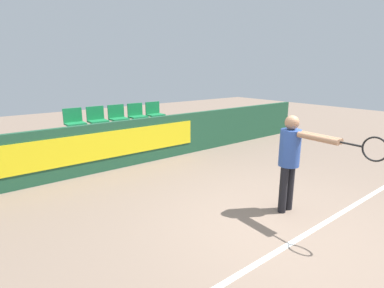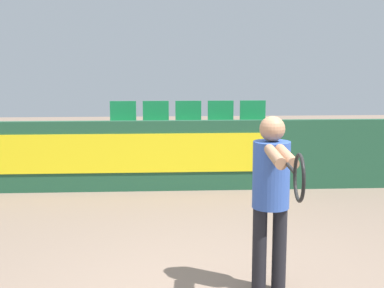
{
  "view_description": "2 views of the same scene",
  "coord_description": "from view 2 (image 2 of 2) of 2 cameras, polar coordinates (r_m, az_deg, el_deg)",
  "views": [
    {
      "loc": [
        -3.64,
        -2.38,
        2.33
      ],
      "look_at": [
        -0.2,
        1.97,
        0.92
      ],
      "focal_mm": 28.0,
      "sensor_mm": 36.0,
      "label": 1
    },
    {
      "loc": [
        -0.5,
        -4.3,
        2.12
      ],
      "look_at": [
        -0.14,
        2.14,
        1.07
      ],
      "focal_mm": 50.0,
      "sensor_mm": 36.0,
      "label": 2
    }
  ],
  "objects": [
    {
      "name": "tennis_player",
      "position": [
        4.74,
        8.54,
        -4.51
      ],
      "size": [
        0.33,
        1.58,
        1.62
      ],
      "rotation": [
        0.0,
        0.0,
        -0.06
      ],
      "color": "black",
      "rests_on": "ground"
    },
    {
      "name": "barrier_wall",
      "position": [
        8.55,
        -0.08,
        -1.22
      ],
      "size": [
        11.91,
        0.14,
        1.13
      ],
      "color": "#1E4C33",
      "rests_on": "ground"
    },
    {
      "name": "stadium_chair_2",
      "position": [
        9.2,
        -0.07,
        -0.19
      ],
      "size": [
        0.49,
        0.4,
        0.54
      ],
      "color": "#333333",
      "rests_on": "bleacher_tier_front"
    },
    {
      "name": "stadium_chair_4",
      "position": [
        9.35,
        7.5,
        -0.12
      ],
      "size": [
        0.49,
        0.4,
        0.54
      ],
      "color": "#333333",
      "rests_on": "bleacher_tier_front"
    },
    {
      "name": "stadium_chair_9",
      "position": [
        10.21,
        6.58,
        2.84
      ],
      "size": [
        0.49,
        0.4,
        0.54
      ],
      "color": "#333333",
      "rests_on": "bleacher_tier_middle"
    },
    {
      "name": "stadium_chair_6",
      "position": [
        10.06,
        -3.88,
        2.79
      ],
      "size": [
        0.49,
        0.4,
        0.54
      ],
      "color": "#333333",
      "rests_on": "bleacher_tier_middle"
    },
    {
      "name": "bleacher_tier_middle",
      "position": [
        10.04,
        -0.33,
        -0.73
      ],
      "size": [
        11.51,
        0.93,
        0.76
      ],
      "color": "gray",
      "rests_on": "ground"
    },
    {
      "name": "stadium_chair_8",
      "position": [
        10.12,
        3.13,
        2.84
      ],
      "size": [
        0.49,
        0.4,
        0.54
      ],
      "color": "#333333",
      "rests_on": "bleacher_tier_middle"
    },
    {
      "name": "stadium_chair_5",
      "position": [
        10.09,
        -7.39,
        2.75
      ],
      "size": [
        0.49,
        0.4,
        0.54
      ],
      "color": "#333333",
      "rests_on": "bleacher_tier_middle"
    },
    {
      "name": "stadium_chair_1",
      "position": [
        9.19,
        -3.91,
        -0.23
      ],
      "size": [
        0.49,
        0.4,
        0.54
      ],
      "color": "#333333",
      "rests_on": "bleacher_tier_front"
    },
    {
      "name": "bleacher_tier_front",
      "position": [
        9.16,
        -0.03,
        -2.91
      ],
      "size": [
        11.51,
        0.93,
        0.38
      ],
      "color": "gray",
      "rests_on": "ground"
    },
    {
      "name": "stadium_chair_0",
      "position": [
        9.22,
        -7.75,
        -0.26
      ],
      "size": [
        0.49,
        0.4,
        0.54
      ],
      "color": "#333333",
      "rests_on": "bleacher_tier_front"
    },
    {
      "name": "stadium_chair_7",
      "position": [
        10.07,
        -0.37,
        2.82
      ],
      "size": [
        0.49,
        0.4,
        0.54
      ],
      "color": "#333333",
      "rests_on": "bleacher_tier_middle"
    },
    {
      "name": "stadium_chair_3",
      "position": [
        9.26,
        3.74,
        -0.15
      ],
      "size": [
        0.49,
        0.4,
        0.54
      ],
      "color": "#333333",
      "rests_on": "bleacher_tier_front"
    }
  ]
}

